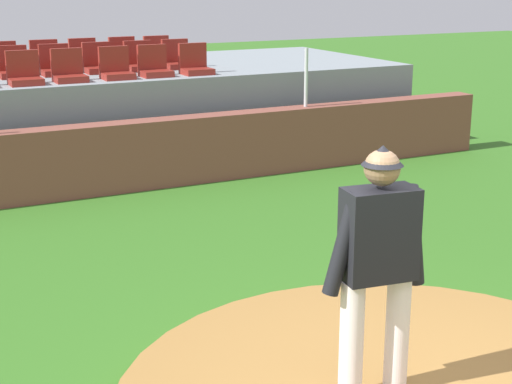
{
  "coord_description": "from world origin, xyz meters",
  "views": [
    {
      "loc": [
        -3.18,
        -3.89,
        3.12
      ],
      "look_at": [
        0.0,
        2.45,
        1.12
      ],
      "focal_mm": 54.47,
      "sensor_mm": 36.0,
      "label": 1
    }
  ],
  "objects": [
    {
      "name": "pitcher",
      "position": [
        -0.21,
        0.17,
        1.28
      ],
      "size": [
        0.78,
        0.33,
        1.82
      ],
      "rotation": [
        0.0,
        0.0,
        -0.13
      ],
      "color": "white",
      "rests_on": "pitchers_mound"
    },
    {
      "name": "brick_barrier",
      "position": [
        0.0,
        7.0,
        0.51
      ],
      "size": [
        13.14,
        0.4,
        1.03
      ],
      "primitive_type": "cube",
      "color": "brown",
      "rests_on": "ground_plane"
    },
    {
      "name": "fence_post_right",
      "position": [
        3.19,
        7.0,
        1.5
      ],
      "size": [
        0.06,
        0.06,
        0.95
      ],
      "primitive_type": "cylinder",
      "color": "silver",
      "rests_on": "brick_barrier"
    },
    {
      "name": "bleacher_platform",
      "position": [
        0.0,
        9.64,
        0.76
      ],
      "size": [
        11.65,
        4.05,
        1.52
      ],
      "primitive_type": "cube",
      "color": "gray",
      "rests_on": "ground_plane"
    },
    {
      "name": "stadium_chair_1",
      "position": [
        -1.05,
        8.12,
        1.67
      ],
      "size": [
        0.48,
        0.44,
        0.5
      ],
      "rotation": [
        0.0,
        0.0,
        3.14
      ],
      "color": "maroon",
      "rests_on": "bleacher_platform"
    },
    {
      "name": "stadium_chair_2",
      "position": [
        -0.37,
        8.14,
        1.67
      ],
      "size": [
        0.48,
        0.44,
        0.5
      ],
      "rotation": [
        0.0,
        0.0,
        3.14
      ],
      "color": "maroon",
      "rests_on": "bleacher_platform"
    },
    {
      "name": "stadium_chair_3",
      "position": [
        0.38,
        8.15,
        1.67
      ],
      "size": [
        0.48,
        0.44,
        0.5
      ],
      "rotation": [
        0.0,
        0.0,
        3.14
      ],
      "color": "maroon",
      "rests_on": "bleacher_platform"
    },
    {
      "name": "stadium_chair_4",
      "position": [
        1.02,
        8.17,
        1.67
      ],
      "size": [
        0.48,
        0.44,
        0.5
      ],
      "rotation": [
        0.0,
        0.0,
        3.14
      ],
      "color": "maroon",
      "rests_on": "bleacher_platform"
    },
    {
      "name": "stadium_chair_5",
      "position": [
        1.73,
        8.14,
        1.67
      ],
      "size": [
        0.48,
        0.44,
        0.5
      ],
      "rotation": [
        0.0,
        0.0,
        3.14
      ],
      "color": "maroon",
      "rests_on": "bleacher_platform"
    },
    {
      "name": "stadium_chair_7",
      "position": [
        -1.04,
        9.04,
        1.67
      ],
      "size": [
        0.48,
        0.44,
        0.5
      ],
      "rotation": [
        0.0,
        0.0,
        3.14
      ],
      "color": "maroon",
      "rests_on": "bleacher_platform"
    },
    {
      "name": "stadium_chair_8",
      "position": [
        -0.37,
        9.03,
        1.67
      ],
      "size": [
        0.48,
        0.44,
        0.5
      ],
      "rotation": [
        0.0,
        0.0,
        3.14
      ],
      "color": "maroon",
      "rests_on": "bleacher_platform"
    },
    {
      "name": "stadium_chair_9",
      "position": [
        0.34,
        9.04,
        1.67
      ],
      "size": [
        0.48,
        0.44,
        0.5
      ],
      "rotation": [
        0.0,
        0.0,
        3.14
      ],
      "color": "maroon",
      "rests_on": "bleacher_platform"
    },
    {
      "name": "stadium_chair_10",
      "position": [
        1.06,
        9.03,
        1.67
      ],
      "size": [
        0.48,
        0.44,
        0.5
      ],
      "rotation": [
        0.0,
        0.0,
        3.14
      ],
      "color": "maroon",
      "rests_on": "bleacher_platform"
    },
    {
      "name": "stadium_chair_11",
      "position": [
        1.75,
        9.04,
        1.67
      ],
      "size": [
        0.48,
        0.44,
        0.5
      ],
      "rotation": [
        0.0,
        0.0,
        3.14
      ],
      "color": "maroon",
      "rests_on": "bleacher_platform"
    },
    {
      "name": "stadium_chair_13",
      "position": [
        -1.05,
        9.92,
        1.67
      ],
      "size": [
        0.48,
        0.44,
        0.5
      ],
      "rotation": [
        0.0,
        0.0,
        3.14
      ],
      "color": "maroon",
      "rests_on": "bleacher_platform"
    },
    {
      "name": "stadium_chair_14",
      "position": [
        -0.34,
        9.95,
        1.67
      ],
      "size": [
        0.48,
        0.44,
        0.5
      ],
      "rotation": [
        0.0,
        0.0,
        3.14
      ],
      "color": "maroon",
      "rests_on": "bleacher_platform"
    },
    {
      "name": "stadium_chair_15",
      "position": [
        0.35,
        9.97,
        1.67
      ],
      "size": [
        0.48,
        0.44,
        0.5
      ],
      "rotation": [
        0.0,
        0.0,
        3.14
      ],
      "color": "maroon",
      "rests_on": "bleacher_platform"
    },
    {
      "name": "stadium_chair_16",
      "position": [
        1.07,
        9.97,
        1.67
      ],
      "size": [
        0.48,
        0.44,
        0.5
      ],
      "rotation": [
        0.0,
        0.0,
        3.14
      ],
      "color": "maroon",
      "rests_on": "bleacher_platform"
    },
    {
      "name": "stadium_chair_17",
      "position": [
        1.72,
        9.92,
        1.67
      ],
      "size": [
        0.48,
        0.44,
        0.5
      ],
      "rotation": [
        0.0,
        0.0,
        3.14
      ],
      "color": "maroon",
      "rests_on": "bleacher_platform"
    }
  ]
}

